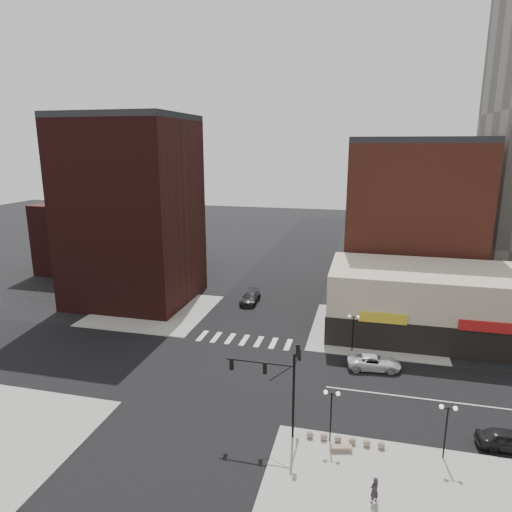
% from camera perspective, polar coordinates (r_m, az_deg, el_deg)
% --- Properties ---
extents(ground, '(240.00, 240.00, 0.00)m').
position_cam_1_polar(ground, '(46.07, -4.12, -14.55)').
color(ground, black).
rests_on(ground, ground).
extents(road_ew, '(200.00, 14.00, 0.02)m').
position_cam_1_polar(road_ew, '(46.06, -4.12, -14.54)').
color(road_ew, black).
rests_on(road_ew, ground).
extents(road_ns, '(14.00, 200.00, 0.02)m').
position_cam_1_polar(road_ns, '(46.06, -4.12, -14.54)').
color(road_ns, black).
rests_on(road_ns, ground).
extents(sidewalk_nw, '(15.00, 15.00, 0.12)m').
position_cam_1_polar(sidewalk_nw, '(63.46, -12.66, -6.64)').
color(sidewalk_nw, gray).
rests_on(sidewalk_nw, ground).
extents(sidewalk_ne, '(15.00, 15.00, 0.12)m').
position_cam_1_polar(sidewalk_ne, '(57.33, 14.68, -9.02)').
color(sidewalk_ne, gray).
rests_on(sidewalk_ne, ground).
extents(building_nw, '(16.00, 15.00, 25.00)m').
position_cam_1_polar(building_nw, '(65.93, -15.21, 5.16)').
color(building_nw, '#341110').
rests_on(building_nw, ground).
extents(building_nw_low, '(20.00, 18.00, 12.00)m').
position_cam_1_polar(building_nw_low, '(86.67, -17.58, 2.60)').
color(building_nw_low, '#341110').
rests_on(building_nw_low, ground).
extents(building_ne_midrise, '(18.00, 15.00, 22.00)m').
position_cam_1_polar(building_ne_midrise, '(69.14, 18.86, 4.02)').
color(building_ne_midrise, brown).
rests_on(building_ne_midrise, ground).
extents(building_ne_row, '(24.20, 12.20, 8.00)m').
position_cam_1_polar(building_ne_row, '(57.22, 21.42, -6.11)').
color(building_ne_row, beige).
rests_on(building_ne_row, ground).
extents(traffic_signal, '(5.59, 3.09, 7.77)m').
position_cam_1_polar(traffic_signal, '(35.44, 3.27, -14.67)').
color(traffic_signal, black).
rests_on(traffic_signal, ground).
extents(street_lamp_se_a, '(1.22, 0.32, 4.16)m').
position_cam_1_polar(street_lamp_se_a, '(35.74, 9.41, -17.67)').
color(street_lamp_se_a, black).
rests_on(street_lamp_se_a, sidewalk_se).
extents(street_lamp_se_b, '(1.22, 0.32, 4.16)m').
position_cam_1_polar(street_lamp_se_b, '(36.23, 22.79, -18.18)').
color(street_lamp_se_b, black).
rests_on(street_lamp_se_b, sidewalk_se).
extents(street_lamp_ne, '(1.22, 0.32, 4.16)m').
position_cam_1_polar(street_lamp_ne, '(50.07, 12.07, -8.28)').
color(street_lamp_ne, black).
rests_on(street_lamp_ne, sidewalk_ne).
extents(bollard_row, '(5.78, 0.53, 0.53)m').
position_cam_1_polar(bollard_row, '(37.29, 11.07, -21.61)').
color(bollard_row, '#856A5C').
rests_on(bollard_row, sidewalk_se).
extents(white_suv, '(5.45, 2.96, 1.45)m').
position_cam_1_polar(white_suv, '(48.11, 14.54, -12.72)').
color(white_suv, silver).
rests_on(white_suv, ground).
extents(dark_sedan_east, '(4.53, 1.99, 1.52)m').
position_cam_1_polar(dark_sedan_east, '(40.50, 29.03, -19.48)').
color(dark_sedan_east, black).
rests_on(dark_sedan_east, ground).
extents(dark_sedan_north, '(2.25, 5.36, 1.55)m').
position_cam_1_polar(dark_sedan_north, '(64.69, -0.71, -5.22)').
color(dark_sedan_north, black).
rests_on(dark_sedan_north, ground).
extents(pedestrian, '(0.77, 0.76, 1.79)m').
position_cam_1_polar(pedestrian, '(32.57, 14.57, -26.46)').
color(pedestrian, '#29262B').
rests_on(pedestrian, sidewalk_se).
extents(stone_bench, '(1.70, 0.87, 0.38)m').
position_cam_1_polar(stone_bench, '(36.52, 10.56, -22.56)').
color(stone_bench, gray).
rests_on(stone_bench, sidewalk_se).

